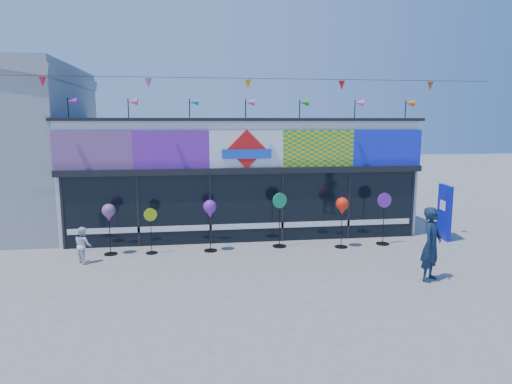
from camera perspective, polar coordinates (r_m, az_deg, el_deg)
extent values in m
plane|color=slate|center=(12.09, 0.84, -10.47)|extent=(80.00, 80.00, 0.00)
cube|color=white|center=(17.48, -2.20, 2.29)|extent=(12.00, 5.00, 4.00)
cube|color=black|center=(15.09, -1.18, -2.03)|extent=(11.60, 0.12, 2.30)
cube|color=black|center=(14.86, -1.18, 2.68)|extent=(12.00, 0.30, 0.20)
cube|color=white|center=(15.19, -1.16, -4.27)|extent=(11.40, 0.10, 0.18)
cube|color=black|center=(17.36, -2.24, 9.03)|extent=(12.20, 5.20, 0.10)
cube|color=black|center=(15.51, -22.99, -2.44)|extent=(0.08, 0.14, 2.30)
cube|color=black|center=(15.07, -14.51, -2.32)|extent=(0.08, 0.14, 2.30)
cube|color=black|center=(14.99, -5.74, -2.15)|extent=(0.08, 0.14, 2.30)
cube|color=black|center=(15.27, 3.30, -1.91)|extent=(0.08, 0.14, 2.30)
cube|color=black|center=(15.88, 11.47, -1.65)|extent=(0.08, 0.14, 2.30)
cube|color=black|center=(16.78, 18.89, -1.39)|extent=(0.08, 0.14, 2.30)
cube|color=red|center=(15.02, -19.76, 4.91)|extent=(2.40, 0.08, 1.20)
cube|color=purple|center=(14.73, -10.54, 5.21)|extent=(2.40, 0.08, 1.20)
cube|color=white|center=(14.82, -1.20, 5.38)|extent=(2.40, 0.08, 1.20)
cube|color=yellow|center=(15.30, 7.80, 5.41)|extent=(2.40, 0.08, 1.20)
cube|color=#1A27DD|center=(16.12, 16.07, 5.32)|extent=(2.40, 0.08, 1.20)
cube|color=red|center=(14.77, -1.17, 5.37)|extent=(1.27, 0.06, 1.27)
cube|color=blue|center=(14.76, -1.16, 4.78)|extent=(1.60, 0.05, 0.30)
cube|color=purple|center=(15.23, -16.77, -2.81)|extent=(0.78, 0.03, 0.78)
cube|color=blue|center=(15.05, -12.38, -1.82)|extent=(0.92, 0.03, 0.92)
cube|color=orange|center=(14.96, -7.92, -0.77)|extent=(0.78, 0.03, 0.78)
cube|color=purple|center=(15.11, -3.41, -2.71)|extent=(0.92, 0.03, 0.92)
cube|color=yellow|center=(15.20, 1.00, -1.79)|extent=(0.78, 0.03, 0.78)
cube|color=red|center=(15.38, 5.33, -0.70)|extent=(0.92, 0.03, 0.92)
cube|color=#6628BF|center=(15.79, 9.46, -2.45)|extent=(0.78, 0.03, 0.78)
cube|color=#FF400D|center=(16.12, 13.47, -1.21)|extent=(0.92, 0.03, 0.92)
cylinder|color=black|center=(15.38, -22.42, 9.51)|extent=(0.03, 0.03, 0.70)
cone|color=purple|center=(15.35, -21.96, 10.47)|extent=(0.30, 0.22, 0.22)
cylinder|color=black|center=(15.05, -15.67, 9.87)|extent=(0.03, 0.03, 0.70)
cone|color=#F8528E|center=(15.04, -15.17, 10.85)|extent=(0.30, 0.22, 0.22)
cylinder|color=black|center=(14.92, -8.31, 10.12)|extent=(0.03, 0.03, 0.70)
cone|color=#1782C5|center=(14.93, -7.78, 11.09)|extent=(0.30, 0.22, 0.22)
cylinder|color=black|center=(15.03, -1.32, 10.20)|extent=(0.03, 0.03, 0.70)
cone|color=#DC49C1|center=(15.05, -0.78, 11.15)|extent=(0.30, 0.22, 0.22)
cylinder|color=black|center=(15.35, 5.48, 10.13)|extent=(0.03, 0.03, 0.70)
cone|color=#219C18|center=(15.39, 6.01, 11.05)|extent=(0.30, 0.22, 0.22)
cylinder|color=black|center=(15.90, 12.25, 9.93)|extent=(0.03, 0.03, 0.70)
cone|color=#FC54DD|center=(15.95, 12.76, 10.81)|extent=(0.30, 0.22, 0.22)
cylinder|color=black|center=(16.60, 18.17, 9.64)|extent=(0.03, 0.03, 0.70)
cone|color=#FF640D|center=(16.67, 18.65, 10.47)|extent=(0.30, 0.22, 0.22)
cylinder|color=black|center=(14.44, -1.02, 14.03)|extent=(16.00, 0.01, 0.01)
cone|color=red|center=(14.92, -25.12, 12.35)|extent=(0.20, 0.20, 0.28)
cone|color=#D647AE|center=(14.36, -13.30, 13.10)|extent=(0.20, 0.20, 0.28)
cone|color=orange|center=(14.42, -1.02, 13.31)|extent=(0.20, 0.20, 0.28)
cone|color=red|center=(15.09, 10.67, 12.97)|extent=(0.20, 0.20, 0.28)
cone|color=#C94112|center=(16.29, 20.95, 12.24)|extent=(0.20, 0.20, 0.28)
cube|color=#0B16AB|center=(16.84, 22.49, -2.33)|extent=(0.27, 0.94, 1.86)
cube|color=white|center=(16.76, 22.32, -1.56)|extent=(0.10, 0.42, 0.32)
cylinder|color=black|center=(14.62, -17.70, -7.39)|extent=(0.39, 0.39, 0.03)
cylinder|color=black|center=(14.45, -17.82, -4.89)|extent=(0.02, 0.02, 1.28)
sphere|color=purple|center=(14.31, -17.95, -2.20)|extent=(0.39, 0.39, 0.39)
cone|color=purple|center=(14.36, -17.91, -3.17)|extent=(0.20, 0.20, 0.18)
cylinder|color=black|center=(14.41, -12.89, -7.43)|extent=(0.36, 0.36, 0.03)
cylinder|color=black|center=(14.26, -12.97, -5.14)|extent=(0.02, 0.02, 1.16)
cylinder|color=#BBE313|center=(14.13, -13.06, -2.78)|extent=(0.38, 0.16, 0.39)
cylinder|color=black|center=(14.37, -5.70, -7.29)|extent=(0.41, 0.41, 0.03)
cylinder|color=black|center=(14.19, -5.75, -4.66)|extent=(0.02, 0.02, 1.33)
sphere|color=purple|center=(14.04, -5.79, -1.82)|extent=(0.41, 0.41, 0.41)
cone|color=purple|center=(14.09, -5.77, -2.84)|extent=(0.20, 0.20, 0.18)
cylinder|color=black|center=(14.80, 2.94, -6.77)|extent=(0.45, 0.45, 0.03)
cylinder|color=black|center=(14.61, 2.97, -3.96)|extent=(0.03, 0.03, 1.45)
cylinder|color=#18A153|center=(14.46, 2.99, -1.07)|extent=(0.48, 0.21, 0.49)
cylinder|color=black|center=(14.96, 10.58, -6.74)|extent=(0.41, 0.41, 0.03)
cylinder|color=black|center=(14.79, 10.66, -4.20)|extent=(0.02, 0.02, 1.33)
sphere|color=#FF240D|center=(14.65, 10.74, -1.46)|extent=(0.41, 0.41, 0.41)
cone|color=#FF240D|center=(14.69, 10.71, -2.44)|extent=(0.21, 0.21, 0.18)
cylinder|color=black|center=(15.62, 15.54, -6.25)|extent=(0.43, 0.43, 0.03)
cylinder|color=black|center=(15.45, 15.65, -3.66)|extent=(0.03, 0.03, 1.41)
cylinder|color=purple|center=(15.31, 15.76, -1.00)|extent=(0.48, 0.08, 0.48)
imported|color=#112036|center=(12.35, 21.08, -6.10)|extent=(0.81, 0.79, 1.88)
imported|color=white|center=(13.92, -20.80, -6.20)|extent=(0.54, 0.58, 1.04)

